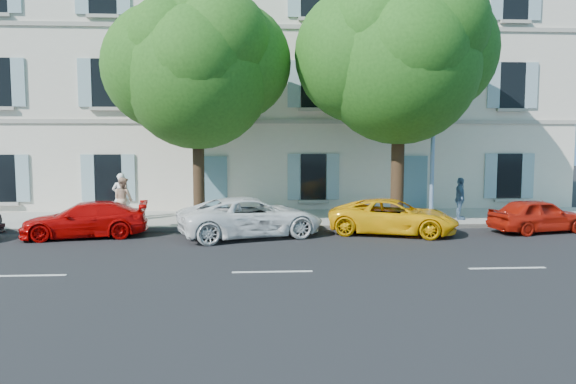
{
  "coord_description": "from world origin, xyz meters",
  "views": [
    {
      "loc": [
        -0.51,
        -17.65,
        3.34
      ],
      "look_at": [
        0.78,
        2.0,
        1.4
      ],
      "focal_mm": 35.0,
      "sensor_mm": 36.0,
      "label": 1
    }
  ],
  "objects": [
    {
      "name": "pedestrian_a",
      "position": [
        -5.56,
        4.37,
        1.05
      ],
      "size": [
        0.71,
        0.52,
        1.79
      ],
      "primitive_type": "imported",
      "rotation": [
        0.0,
        0.0,
        3.29
      ],
      "color": "white",
      "rests_on": "sidewalk"
    },
    {
      "name": "car_red_coupe",
      "position": [
        -6.04,
        1.24,
        0.59
      ],
      "size": [
        4.28,
        2.28,
        1.18
      ],
      "primitive_type": "imported",
      "rotation": [
        0.0,
        0.0,
        4.87
      ],
      "color": "#B80605",
      "rests_on": "ground"
    },
    {
      "name": "car_white_coupe",
      "position": [
        -0.52,
        0.93,
        0.67
      ],
      "size": [
        5.26,
        3.55,
        1.34
      ],
      "primitive_type": "imported",
      "rotation": [
        0.0,
        0.0,
        1.87
      ],
      "color": "white",
      "rests_on": "ground"
    },
    {
      "name": "building",
      "position": [
        0.0,
        10.2,
        6.0
      ],
      "size": [
        28.0,
        7.0,
        12.0
      ],
      "primitive_type": "cube",
      "color": "beige",
      "rests_on": "ground"
    },
    {
      "name": "sidewalk",
      "position": [
        0.0,
        4.45,
        0.07
      ],
      "size": [
        36.0,
        4.5,
        0.15
      ],
      "primitive_type": "cube",
      "color": "#A09E96",
      "rests_on": "ground"
    },
    {
      "name": "pedestrian_b",
      "position": [
        -5.37,
        3.91,
        0.98
      ],
      "size": [
        1.03,
        1.0,
        1.66
      ],
      "primitive_type": "imported",
      "rotation": [
        0.0,
        0.0,
        2.46
      ],
      "color": "tan",
      "rests_on": "sidewalk"
    },
    {
      "name": "kerb",
      "position": [
        0.0,
        2.28,
        0.08
      ],
      "size": [
        36.0,
        0.16,
        0.16
      ],
      "primitive_type": "cube",
      "color": "#9E998E",
      "rests_on": "ground"
    },
    {
      "name": "street_lamp",
      "position": [
        6.27,
        2.81,
        4.57
      ],
      "size": [
        0.44,
        1.68,
        7.81
      ],
      "color": "#7293BF",
      "rests_on": "sidewalk"
    },
    {
      "name": "tree_right",
      "position": [
        4.93,
        2.89,
        5.99
      ],
      "size": [
        5.91,
        5.91,
        9.11
      ],
      "color": "#3A2819",
      "rests_on": "sidewalk"
    },
    {
      "name": "car_yellow_supercar",
      "position": [
        4.36,
        1.17,
        0.6
      ],
      "size": [
        4.76,
        3.28,
        1.21
      ],
      "primitive_type": "imported",
      "rotation": [
        0.0,
        0.0,
        1.25
      ],
      "color": "#FFB80A",
      "rests_on": "ground"
    },
    {
      "name": "pedestrian_c",
      "position": [
        7.54,
        3.39,
        0.96
      ],
      "size": [
        0.57,
        1.01,
        1.63
      ],
      "primitive_type": "imported",
      "rotation": [
        0.0,
        0.0,
        1.38
      ],
      "color": "slate",
      "rests_on": "sidewalk"
    },
    {
      "name": "car_red_hatchback",
      "position": [
        9.52,
        1.21,
        0.6
      ],
      "size": [
        3.73,
        2.15,
        1.19
      ],
      "primitive_type": "imported",
      "rotation": [
        0.0,
        0.0,
        1.79
      ],
      "color": "#AF180A",
      "rests_on": "ground"
    },
    {
      "name": "tree_left",
      "position": [
        -2.45,
        3.22,
        5.6
      ],
      "size": [
        5.46,
        5.46,
        8.46
      ],
      "color": "#3A2819",
      "rests_on": "sidewalk"
    },
    {
      "name": "ground",
      "position": [
        0.0,
        0.0,
        0.0
      ],
      "size": [
        90.0,
        90.0,
        0.0
      ],
      "primitive_type": "plane",
      "color": "black"
    }
  ]
}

